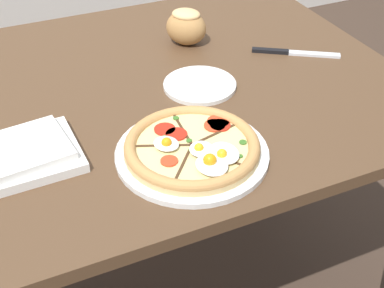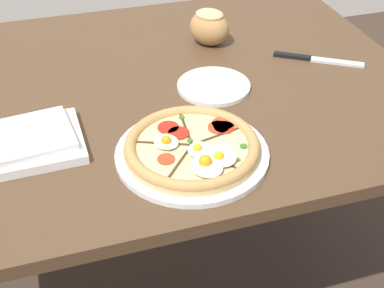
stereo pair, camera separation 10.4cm
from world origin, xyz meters
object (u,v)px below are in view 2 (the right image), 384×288
(bread_piece_near, at_px, (209,26))
(side_saucer, at_px, (214,86))
(napkin_folded, at_px, (28,142))
(knife_spare, at_px, (317,59))
(pizza, at_px, (192,149))
(dining_table, at_px, (135,120))

(bread_piece_near, distance_m, side_saucer, 0.24)
(napkin_folded, relative_size, knife_spare, 1.07)
(pizza, relative_size, napkin_folded, 1.40)
(napkin_folded, bearing_deg, knife_spare, 12.64)
(bread_piece_near, bearing_deg, dining_table, -146.09)
(napkin_folded, height_order, side_saucer, napkin_folded)
(pizza, bearing_deg, bread_piece_near, 67.76)
(pizza, bearing_deg, side_saucer, 62.10)
(pizza, distance_m, knife_spare, 0.51)
(dining_table, distance_m, side_saucer, 0.22)
(bread_piece_near, height_order, side_saucer, bread_piece_near)
(bread_piece_near, xyz_separation_m, side_saucer, (-0.06, -0.22, -0.05))
(dining_table, bearing_deg, knife_spare, -0.65)
(dining_table, bearing_deg, pizza, -78.26)
(bread_piece_near, bearing_deg, napkin_folded, -145.81)
(pizza, xyz_separation_m, bread_piece_near, (0.19, 0.46, 0.03))
(knife_spare, distance_m, side_saucer, 0.30)
(dining_table, xyz_separation_m, side_saucer, (0.19, -0.06, 0.10))
(dining_table, relative_size, napkin_folded, 6.33)
(knife_spare, xyz_separation_m, side_saucer, (-0.30, -0.05, 0.00))
(bread_piece_near, relative_size, knife_spare, 0.67)
(knife_spare, bearing_deg, napkin_folded, -135.04)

